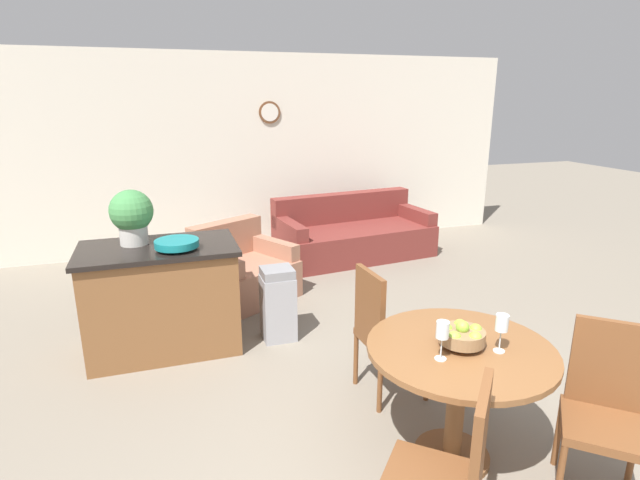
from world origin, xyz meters
name	(u,v)px	position (x,y,z in m)	size (l,w,h in m)	color
wall_back	(249,153)	(0.00, 5.59, 1.35)	(8.00, 0.09, 2.70)	silver
dining_table	(459,373)	(0.30, 0.72, 0.58)	(1.07, 1.07, 0.75)	brown
dining_chair_near_left	(449,473)	(-0.15, 0.10, 0.53)	(0.59, 0.59, 0.98)	brown
dining_chair_near_right	(606,405)	(0.93, 0.27, 0.53)	(0.59, 0.59, 0.98)	brown
dining_chair_far_side	(383,328)	(0.18, 1.48, 0.53)	(0.44, 0.44, 0.98)	brown
fruit_bowl	(462,335)	(0.30, 0.72, 0.83)	(0.26, 0.26, 0.16)	olive
wine_glass_left	(442,331)	(0.11, 0.63, 0.92)	(0.07, 0.07, 0.22)	silver
wine_glass_right	(502,324)	(0.47, 0.61, 0.92)	(0.07, 0.07, 0.22)	silver
kitchen_island	(162,298)	(-1.31, 2.72, 0.47)	(1.28, 0.76, 0.93)	brown
teal_bowl	(177,244)	(-1.16, 2.57, 0.98)	(0.35, 0.35, 0.08)	#147A7F
potted_plant	(132,215)	(-1.49, 2.84, 1.18)	(0.35, 0.35, 0.46)	beige
trash_bin	(278,304)	(-0.33, 2.59, 0.33)	(0.29, 0.27, 0.67)	#9E9EA3
couch	(353,235)	(1.23, 4.66, 0.28)	(2.17, 1.20, 0.81)	maroon
armchair	(243,272)	(-0.45, 3.68, 0.28)	(1.19, 1.18, 0.80)	#A87056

